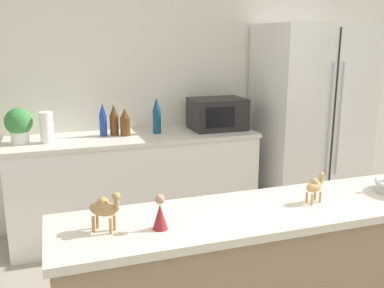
{
  "coord_description": "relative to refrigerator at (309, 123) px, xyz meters",
  "views": [
    {
      "loc": [
        -0.93,
        -1.13,
        1.67
      ],
      "look_at": [
        -0.06,
        1.42,
        1.02
      ],
      "focal_mm": 40.0,
      "sensor_mm": 36.0,
      "label": 1
    }
  ],
  "objects": [
    {
      "name": "wall_back",
      "position": [
        -1.42,
        0.41,
        0.37
      ],
      "size": [
        8.0,
        0.06,
        2.55
      ],
      "color": "silver",
      "rests_on": "ground_plane"
    },
    {
      "name": "back_counter",
      "position": [
        -1.67,
        0.08,
        -0.46
      ],
      "size": [
        2.11,
        0.63,
        0.88
      ],
      "color": "white",
      "rests_on": "ground_plane"
    },
    {
      "name": "refrigerator",
      "position": [
        0.0,
        0.0,
        0.0
      ],
      "size": [
        0.95,
        0.76,
        1.82
      ],
      "color": "silver",
      "rests_on": "ground_plane"
    },
    {
      "name": "potted_plant",
      "position": [
        -2.58,
        0.07,
        0.13
      ],
      "size": [
        0.21,
        0.21,
        0.28
      ],
      "color": "silver",
      "rests_on": "back_counter"
    },
    {
      "name": "paper_towel_roll",
      "position": [
        -2.38,
        0.03,
        0.1
      ],
      "size": [
        0.1,
        0.1,
        0.25
      ],
      "color": "white",
      "rests_on": "back_counter"
    },
    {
      "name": "microwave",
      "position": [
        -0.9,
        0.1,
        0.12
      ],
      "size": [
        0.48,
        0.37,
        0.28
      ],
      "color": "black",
      "rests_on": "back_counter"
    },
    {
      "name": "back_bottle_0",
      "position": [
        -1.83,
        0.15,
        0.11
      ],
      "size": [
        0.07,
        0.07,
        0.27
      ],
      "color": "brown",
      "rests_on": "back_counter"
    },
    {
      "name": "back_bottle_1",
      "position": [
        -1.75,
        0.1,
        0.09
      ],
      "size": [
        0.08,
        0.08,
        0.24
      ],
      "color": "brown",
      "rests_on": "back_counter"
    },
    {
      "name": "back_bottle_2",
      "position": [
        -1.47,
        0.1,
        0.13
      ],
      "size": [
        0.07,
        0.07,
        0.32
      ],
      "color": "navy",
      "rests_on": "back_counter"
    },
    {
      "name": "back_bottle_3",
      "position": [
        -1.92,
        0.14,
        0.12
      ],
      "size": [
        0.06,
        0.06,
        0.29
      ],
      "color": "navy",
      "rests_on": "back_counter"
    },
    {
      "name": "camel_figurine",
      "position": [
        -2.17,
        -1.86,
        0.13
      ],
      "size": [
        0.13,
        0.11,
        0.17
      ],
      "color": "#A87F4C",
      "rests_on": "bar_counter"
    },
    {
      "name": "camel_figurine_second",
      "position": [
        -1.22,
        -1.87,
        0.12
      ],
      "size": [
        0.11,
        0.08,
        0.14
      ],
      "color": "tan",
      "rests_on": "bar_counter"
    },
    {
      "name": "wise_man_figurine_crimson",
      "position": [
        -1.96,
        -1.92,
        0.1
      ],
      "size": [
        0.06,
        0.06,
        0.14
      ],
      "color": "maroon",
      "rests_on": "bar_counter"
    }
  ]
}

